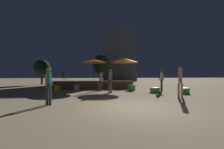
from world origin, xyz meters
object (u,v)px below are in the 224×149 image
Objects in this scene: patio_umbrella_1 at (125,60)px; person_2 at (162,79)px; person_4 at (49,84)px; background_tree_0 at (101,65)px; bistro_chair_1 at (103,75)px; person_1 at (100,80)px; cube_seat_3 at (185,91)px; frisbee_disc at (104,96)px; person_0 at (110,80)px; cube_seat_2 at (132,88)px; cube_seat_4 at (155,90)px; background_tree_1 at (42,68)px; patio_umbrella_0 at (94,61)px; bistro_chair_0 at (64,75)px; cube_seat_0 at (77,87)px; cube_seat_1 at (57,88)px; person_3 at (180,80)px.

person_2 is (2.71, -2.38, -1.83)m from patio_umbrella_1.
person_4 is 0.39× the size of background_tree_0.
bistro_chair_1 is at bearing -123.00° from person_2.
cube_seat_3 is at bearing 174.47° from person_1.
person_0 is at bearing 68.93° from frisbee_disc.
person_2 reaches higher than cube_seat_2.
person_1 is at bearing 156.88° from cube_seat_4.
background_tree_1 is (-13.23, 10.56, 1.37)m from person_2.
cube_seat_2 is 0.66× the size of bistro_chair_1.
person_1 reaches higher than cube_seat_2.
person_2 is at bearing -94.19° from bistro_chair_1.
person_4 is 6.59× the size of frisbee_disc.
cube_seat_4 is at bearing -125.68° from person_4.
person_4 reaches higher than cube_seat_3.
cube_seat_4 is 6.43m from bistro_chair_1.
background_tree_1 is (-8.51, 6.28, 1.04)m from bistro_chair_1.
bistro_chair_1 is (-4.72, 4.28, 0.34)m from person_2.
patio_umbrella_1 reaches higher than cube_seat_3.
patio_umbrella_0 is 1.79× the size of person_1.
background_tree_1 is at bearing 137.74° from cube_seat_2.
person_4 is 3.97m from frisbee_disc.
patio_umbrella_0 is at bearing 142.56° from cube_seat_4.
person_2 is 0.40× the size of background_tree_0.
cube_seat_3 is at bearing -36.72° from cube_seat_2.
cube_seat_3 reaches higher than cube_seat_4.
cube_seat_2 reaches higher than cube_seat_3.
person_0 is 1.72m from person_1.
cube_seat_4 is (-1.96, 1.01, -0.02)m from cube_seat_3.
bistro_chair_0 is 4.24m from bistro_chair_1.
background_tree_1 reaches higher than person_0.
cube_seat_0 is 0.14× the size of background_tree_1.
person_4 is at bearing -151.66° from bistro_chair_0.
bistro_chair_1 is 7.64m from background_tree_0.
person_4 is at bearing -133.77° from cube_seat_2.
bistro_chair_0 is at bearing 120.16° from frisbee_disc.
bistro_chair_0 is at bearing -105.98° from person_2.
frisbee_disc is (-5.19, -2.28, -1.01)m from person_2.
cube_seat_2 is (6.65, -0.85, 0.00)m from cube_seat_1.
cube_seat_2 is 0.90× the size of cube_seat_4.
background_tree_0 is at bearing 101.13° from cube_seat_2.
person_0 is 5.60m from person_4.
person_3 is at bearing -110.57° from bistro_chair_0.
cube_seat_0 is at bearing 154.50° from cube_seat_3.
patio_umbrella_1 is 6.94m from cube_seat_1.
background_tree_0 reaches higher than person_3.
patio_umbrella_0 is 5.18× the size of cube_seat_2.
cube_seat_3 is 0.32× the size of person_1.
background_tree_0 is (-4.11, 15.31, 1.99)m from person_3.
background_tree_0 is (0.11, 7.45, 1.69)m from bistro_chair_1.
cube_seat_0 is (-1.63, -0.70, -2.57)m from patio_umbrella_0.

